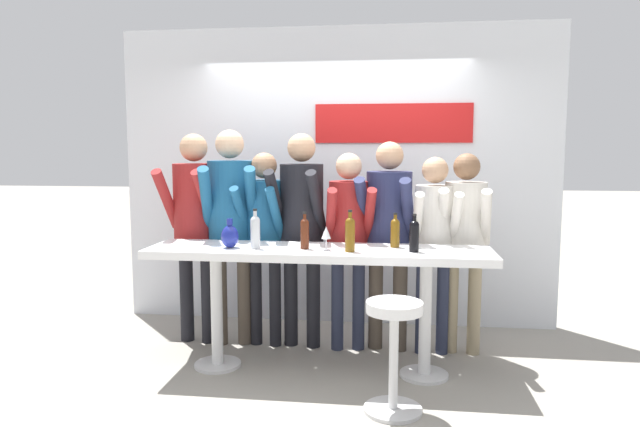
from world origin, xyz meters
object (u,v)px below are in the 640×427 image
(person_right, at_px, (389,223))
(wine_bottle_1, at_px, (350,233))
(person_rightmost, at_px, (465,230))
(wine_bottle_2, at_px, (255,230))
(person_left, at_px, (231,213))
(wine_bottle_4, at_px, (305,232))
(tasting_table, at_px, (319,267))
(person_center_right, at_px, (349,228))
(person_center, at_px, (301,215))
(wine_glass_0, at_px, (326,233))
(person_center_left, at_px, (264,226))
(wine_bottle_3, at_px, (395,231))
(wine_bottle_0, at_px, (414,234))
(decorative_vase, at_px, (230,236))
(person_far_left, at_px, (195,214))
(bar_stool, at_px, (394,339))
(person_far_right, at_px, (434,232))

(person_right, xyz_separation_m, wine_bottle_1, (-0.27, -0.65, 0.01))
(person_rightmost, bearing_deg, wine_bottle_1, -135.81)
(person_right, relative_size, wine_bottle_2, 5.86)
(wine_bottle_1, distance_m, wine_bottle_2, 0.70)
(person_left, height_order, wine_bottle_4, person_left)
(wine_bottle_1, bearing_deg, person_left, 149.80)
(tasting_table, relative_size, wine_bottle_1, 8.46)
(person_right, bearing_deg, person_center_right, -162.07)
(wine_bottle_2, bearing_deg, person_center, 67.61)
(person_center, distance_m, wine_glass_0, 0.67)
(person_center_left, relative_size, wine_bottle_3, 6.36)
(wine_bottle_2, bearing_deg, wine_bottle_3, 10.57)
(wine_bottle_1, xyz_separation_m, wine_bottle_3, (0.32, 0.23, -0.02))
(person_center_left, relative_size, wine_glass_0, 9.32)
(wine_bottle_2, bearing_deg, person_right, 32.32)
(person_center, distance_m, wine_bottle_0, 1.08)
(person_center, relative_size, wine_glass_0, 10.21)
(person_rightmost, height_order, wine_glass_0, person_rightmost)
(wine_bottle_1, bearing_deg, wine_bottle_4, 167.70)
(wine_bottle_0, bearing_deg, wine_bottle_1, -173.43)
(wine_bottle_4, bearing_deg, decorative_vase, -176.80)
(person_far_left, xyz_separation_m, person_center_right, (1.32, -0.04, -0.10))
(person_center_right, height_order, wine_glass_0, person_center_right)
(person_center_left, bearing_deg, person_rightmost, 6.74)
(bar_stool, height_order, person_rightmost, person_rightmost)
(person_center, distance_m, wine_bottle_3, 0.88)
(bar_stool, height_order, person_far_right, person_far_right)
(person_rightmost, xyz_separation_m, wine_bottle_1, (-0.88, -0.64, 0.06))
(wine_glass_0, bearing_deg, person_rightmost, 30.12)
(wine_bottle_2, bearing_deg, bar_stool, -27.50)
(person_far_left, distance_m, wine_glass_0, 1.35)
(wine_bottle_2, relative_size, decorative_vase, 1.35)
(wine_bottle_3, bearing_deg, wine_bottle_4, -166.92)
(bar_stool, xyz_separation_m, person_left, (-1.38, 1.11, 0.66))
(person_far_left, relative_size, person_right, 1.04)
(wine_bottle_3, bearing_deg, tasting_table, -168.01)
(tasting_table, distance_m, wine_bottle_4, 0.28)
(person_center_left, height_order, person_far_right, person_center_left)
(person_center_right, bearing_deg, tasting_table, -119.95)
(tasting_table, bearing_deg, decorative_vase, -174.32)
(person_center_left, height_order, wine_bottle_0, person_center_left)
(person_left, xyz_separation_m, person_right, (1.32, 0.04, -0.07))
(wine_bottle_0, height_order, wine_bottle_2, wine_bottle_2)
(person_far_right, xyz_separation_m, wine_bottle_2, (-1.34, -0.56, 0.07))
(person_far_left, relative_size, person_left, 0.98)
(tasting_table, height_order, wine_bottle_1, wine_bottle_1)
(tasting_table, height_order, person_far_left, person_far_left)
(tasting_table, xyz_separation_m, wine_bottle_3, (0.56, 0.12, 0.26))
(bar_stool, relative_size, wine_bottle_1, 2.39)
(wine_bottle_0, bearing_deg, person_right, 107.40)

